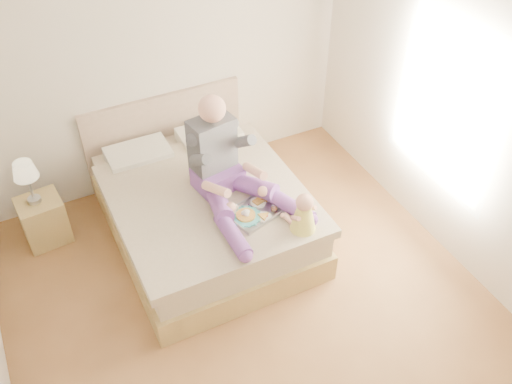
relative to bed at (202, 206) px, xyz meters
name	(u,v)px	position (x,y,z in m)	size (l,w,h in m)	color
room	(259,170)	(0.08, -1.08, 1.19)	(4.02, 4.22, 2.71)	brown
bed	(202,206)	(0.00, 0.00, 0.00)	(1.70, 2.18, 1.00)	#9B8048
nightstand	(44,220)	(-1.41, 0.56, -0.07)	(0.43, 0.39, 0.49)	#9B8048
lamp	(25,172)	(-1.43, 0.57, 0.52)	(0.22, 0.22, 0.45)	#AEAFB5
adult	(226,169)	(0.17, -0.25, 0.58)	(0.83, 1.23, 0.97)	#69388D
tray	(253,211)	(0.27, -0.60, 0.32)	(0.51, 0.45, 0.12)	#AEAFB5
baby	(303,215)	(0.56, -0.94, 0.44)	(0.25, 0.34, 0.37)	#FFF550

